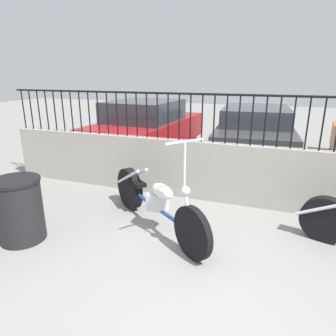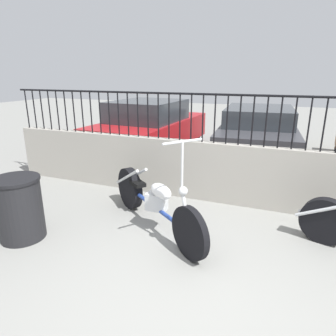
{
  "view_description": "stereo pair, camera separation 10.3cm",
  "coord_description": "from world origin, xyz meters",
  "px_view_note": "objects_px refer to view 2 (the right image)",
  "views": [
    {
      "loc": [
        0.59,
        -2.25,
        2.11
      ],
      "look_at": [
        -0.97,
        1.95,
        0.7
      ],
      "focal_mm": 32.0,
      "sensor_mm": 36.0,
      "label": 1
    },
    {
      "loc": [
        0.69,
        -2.21,
        2.11
      ],
      "look_at": [
        -0.97,
        1.95,
        0.7
      ],
      "focal_mm": 32.0,
      "sensor_mm": 36.0,
      "label": 2
    }
  ],
  "objects_px": {
    "car_red": "(150,127)",
    "motorcycle_blue": "(150,199)",
    "trash_bin": "(20,208)",
    "car_dark_grey": "(258,133)"
  },
  "relations": [
    {
      "from": "car_red",
      "to": "motorcycle_blue",
      "type": "bearing_deg",
      "value": -152.24
    },
    {
      "from": "motorcycle_blue",
      "to": "car_dark_grey",
      "type": "xyz_separation_m",
      "value": [
        1.04,
        4.25,
        0.29
      ]
    },
    {
      "from": "trash_bin",
      "to": "car_dark_grey",
      "type": "height_order",
      "value": "car_dark_grey"
    },
    {
      "from": "motorcycle_blue",
      "to": "trash_bin",
      "type": "xyz_separation_m",
      "value": [
        -1.44,
        -0.97,
        0.03
      ]
    },
    {
      "from": "motorcycle_blue",
      "to": "car_red",
      "type": "relative_size",
      "value": 0.48
    },
    {
      "from": "motorcycle_blue",
      "to": "trash_bin",
      "type": "bearing_deg",
      "value": -109.0
    },
    {
      "from": "trash_bin",
      "to": "car_red",
      "type": "distance_m",
      "value": 4.77
    },
    {
      "from": "car_dark_grey",
      "to": "trash_bin",
      "type": "bearing_deg",
      "value": 150.26
    },
    {
      "from": "car_red",
      "to": "trash_bin",
      "type": "bearing_deg",
      "value": -173.34
    },
    {
      "from": "trash_bin",
      "to": "car_red",
      "type": "xyz_separation_m",
      "value": [
        -0.31,
        4.75,
        0.29
      ]
    }
  ]
}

